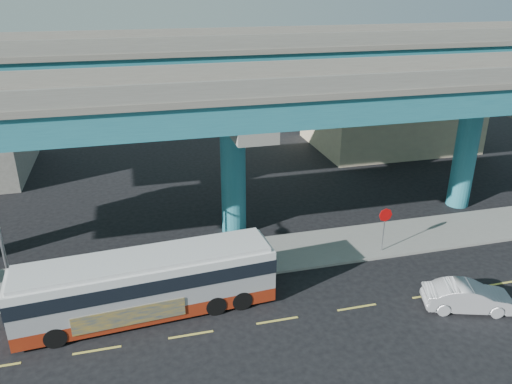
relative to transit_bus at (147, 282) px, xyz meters
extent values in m
plane|color=black|center=(5.64, -1.82, -1.66)|extent=(120.00, 120.00, 0.00)
cube|color=gray|center=(5.64, 3.68, -1.59)|extent=(70.00, 4.00, 0.15)
cube|color=#D8C64C|center=(-2.36, -2.12, -1.66)|extent=(2.00, 0.12, 0.01)
cube|color=#D8C64C|center=(1.64, -2.12, -1.66)|extent=(2.00, 0.12, 0.01)
cube|color=#D8C64C|center=(5.64, -2.12, -1.66)|extent=(2.00, 0.12, 0.01)
cube|color=#D8C64C|center=(9.64, -2.12, -1.66)|extent=(2.00, 0.12, 0.01)
cube|color=#D8C64C|center=(13.64, -2.12, -1.66)|extent=(2.00, 0.12, 0.01)
cube|color=#D8C64C|center=(17.64, -2.12, -1.66)|extent=(2.00, 0.12, 0.01)
cylinder|color=#1F6377|center=(5.64, 7.18, 2.04)|extent=(1.50, 1.50, 7.40)
cube|color=gray|center=(5.64, 7.18, 6.04)|extent=(2.00, 12.00, 0.60)
cube|color=gray|center=(5.64, 10.68, 6.94)|extent=(1.80, 5.00, 1.20)
cylinder|color=#1F6377|center=(21.64, 7.18, 2.04)|extent=(1.50, 1.50, 7.40)
cube|color=gray|center=(21.64, 7.18, 6.04)|extent=(2.00, 12.00, 0.60)
cube|color=gray|center=(21.64, 10.68, 6.94)|extent=(1.80, 5.00, 1.20)
cube|color=#1F6377|center=(5.64, 3.68, 7.04)|extent=(52.00, 5.00, 1.40)
cube|color=gray|center=(5.64, 3.68, 7.89)|extent=(52.00, 5.40, 0.30)
cube|color=gray|center=(5.64, 1.18, 8.44)|extent=(52.00, 0.25, 0.80)
cube|color=gray|center=(5.64, 6.18, 8.44)|extent=(52.00, 0.25, 0.80)
cube|color=#1F6377|center=(5.64, 10.68, 8.24)|extent=(52.00, 5.00, 1.40)
cube|color=gray|center=(5.64, 10.68, 9.09)|extent=(52.00, 5.40, 0.30)
cube|color=gray|center=(5.64, 8.18, 9.64)|extent=(52.00, 0.25, 0.80)
cube|color=gray|center=(5.64, 13.18, 9.64)|extent=(52.00, 0.25, 0.80)
cube|color=#C0B089|center=(23.64, 21.18, 1.84)|extent=(14.00, 10.00, 7.00)
cube|color=black|center=(23.64, 16.08, 3.94)|extent=(12.00, 0.25, 1.20)
cube|color=maroon|center=(-0.01, 0.00, -1.12)|extent=(11.89, 3.34, 0.69)
cube|color=#B3B2B7|center=(-0.01, 0.00, -0.05)|extent=(11.89, 3.34, 1.47)
cube|color=black|center=(-0.01, 0.00, 0.44)|extent=(11.96, 3.39, 0.69)
cube|color=silver|center=(-0.01, 0.00, 0.98)|extent=(11.89, 3.34, 0.39)
cube|color=silver|center=(-0.01, 0.00, 1.27)|extent=(11.48, 3.06, 0.20)
cube|color=black|center=(5.86, 0.43, 0.29)|extent=(0.22, 2.24, 1.17)
cube|color=black|center=(-5.89, -0.42, 0.29)|extent=(0.22, 2.24, 1.17)
cube|color=navy|center=(-0.90, -1.34, -0.76)|extent=(4.88, 0.40, 0.88)
cylinder|color=black|center=(-4.03, -1.42, -1.17)|extent=(1.00, 0.36, 0.98)
cylinder|color=black|center=(-4.20, 0.83, -1.17)|extent=(1.00, 0.36, 0.98)
cylinder|color=black|center=(3.00, -0.91, -1.17)|extent=(1.00, 0.36, 0.98)
cylinder|color=black|center=(2.83, 1.34, -1.17)|extent=(1.00, 0.36, 0.98)
cylinder|color=black|center=(4.26, -0.82, -1.17)|extent=(1.00, 0.36, 0.98)
cylinder|color=black|center=(4.10, 1.43, -1.17)|extent=(1.00, 0.36, 0.98)
imported|color=#B0B0B5|center=(14.64, -3.53, -0.98)|extent=(3.92, 4.99, 1.36)
cylinder|color=gray|center=(-6.27, 2.18, 1.92)|extent=(0.16, 0.16, 6.86)
cylinder|color=gray|center=(13.28, 2.38, -0.36)|extent=(0.06, 0.06, 2.31)
cylinder|color=#B20A0A|center=(13.28, 2.35, 0.75)|extent=(0.80, 0.04, 0.80)
camera|label=1|loc=(-0.08, -20.15, 12.78)|focal=35.00mm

